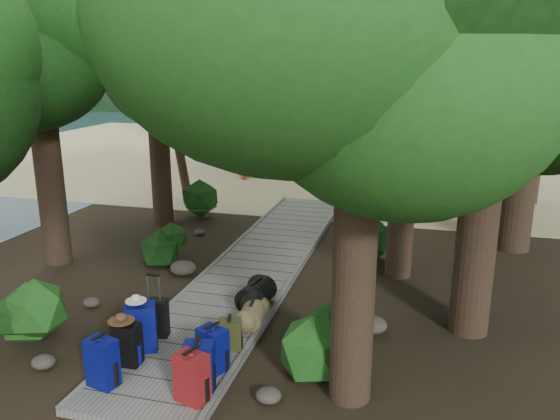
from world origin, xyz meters
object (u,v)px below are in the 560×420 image
(backpack_left_c, at_px, (141,325))
(duffel_right_khaki, at_px, (252,314))
(suitcase_on_boardwalk, at_px, (155,318))
(backpack_right_a, at_px, (192,375))
(duffel_right_black, at_px, (256,295))
(sun_lounger, at_px, (409,179))
(lone_suitcase_on_sand, at_px, (328,187))
(backpack_left_b, at_px, (127,342))
(backpack_right_c, at_px, (213,347))
(backpack_right_b, at_px, (199,363))
(kayak, at_px, (244,172))
(backpack_left_a, at_px, (102,360))
(backpack_right_d, at_px, (230,333))

(backpack_left_c, distance_m, duffel_right_khaki, 1.93)
(duffel_right_khaki, distance_m, suitcase_on_boardwalk, 1.65)
(backpack_right_a, relative_size, duffel_right_black, 0.97)
(sun_lounger, bearing_deg, lone_suitcase_on_sand, -151.16)
(lone_suitcase_on_sand, distance_m, sun_lounger, 3.64)
(backpack_right_a, bearing_deg, backpack_left_b, 172.73)
(backpack_right_c, bearing_deg, backpack_right_a, -63.85)
(backpack_right_b, relative_size, kayak, 0.23)
(kayak, bearing_deg, duffel_right_khaki, -87.02)
(backpack_left_a, height_order, suitcase_on_boardwalk, backpack_left_a)
(backpack_right_c, xyz_separation_m, sun_lounger, (2.35, 13.85, -0.18))
(backpack_left_b, distance_m, kayak, 14.58)
(lone_suitcase_on_sand, bearing_deg, backpack_right_c, -77.18)
(duffel_right_khaki, xyz_separation_m, lone_suitcase_on_sand, (-0.45, 9.87, 0.05))
(duffel_right_black, height_order, kayak, duffel_right_black)
(duffel_right_khaki, distance_m, lone_suitcase_on_sand, 9.88)
(backpack_right_d, bearing_deg, sun_lounger, 63.70)
(backpack_left_c, bearing_deg, backpack_right_b, -56.18)
(backpack_left_c, bearing_deg, lone_suitcase_on_sand, 58.05)
(backpack_right_a, distance_m, kayak, 15.48)
(backpack_right_b, bearing_deg, backpack_right_c, 76.33)
(backpack_left_c, bearing_deg, sun_lounger, 48.13)
(backpack_left_b, relative_size, backpack_right_b, 0.96)
(backpack_left_b, relative_size, kayak, 0.22)
(backpack_right_a, relative_size, duffel_right_khaki, 1.25)
(backpack_right_d, bearing_deg, kayak, 91.32)
(backpack_left_a, bearing_deg, backpack_right_d, 59.36)
(backpack_left_b, height_order, backpack_right_d, backpack_left_b)
(duffel_right_black, bearing_deg, backpack_left_b, -108.52)
(backpack_left_b, distance_m, backpack_left_c, 0.44)
(suitcase_on_boardwalk, bearing_deg, backpack_right_a, -60.75)
(suitcase_on_boardwalk, relative_size, kayak, 0.20)
(backpack_right_b, bearing_deg, duffel_right_khaki, 72.74)
(backpack_right_a, distance_m, lone_suitcase_on_sand, 12.19)
(backpack_left_c, xyz_separation_m, duffel_right_black, (1.29, 1.97, -0.18))
(backpack_left_b, xyz_separation_m, suitcase_on_boardwalk, (-0.00, 0.91, -0.04))
(suitcase_on_boardwalk, xyz_separation_m, sun_lounger, (3.66, 13.15, -0.14))
(duffel_right_khaki, height_order, kayak, duffel_right_khaki)
(backpack_right_b, distance_m, duffel_right_khaki, 2.02)
(backpack_left_c, height_order, lone_suitcase_on_sand, backpack_left_c)
(backpack_right_c, xyz_separation_m, duffel_right_khaki, (0.14, 1.50, -0.16))
(backpack_right_d, bearing_deg, suitcase_on_boardwalk, 160.12)
(backpack_left_c, distance_m, duffel_right_black, 2.36)
(backpack_right_c, xyz_separation_m, duffel_right_black, (-0.01, 2.20, -0.11))
(backpack_right_d, relative_size, sun_lounger, 0.32)
(backpack_right_b, height_order, lone_suitcase_on_sand, backpack_right_b)
(duffel_right_black, height_order, sun_lounger, duffel_right_black)
(kayak, bearing_deg, backpack_left_b, -94.61)
(backpack_right_d, bearing_deg, backpack_right_a, -107.26)
(duffel_right_black, bearing_deg, kayak, 119.32)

